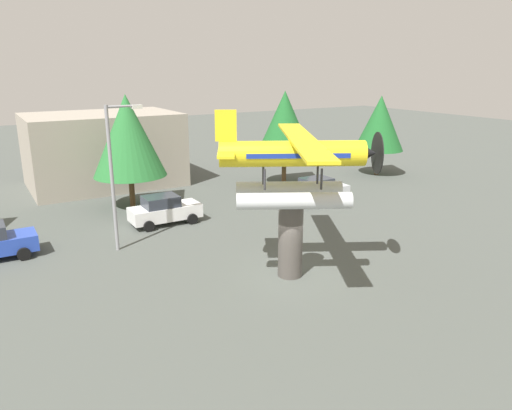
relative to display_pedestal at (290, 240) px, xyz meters
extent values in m
plane|color=#4C514C|center=(0.00, 0.00, -1.73)|extent=(140.00, 140.00, 0.00)
cylinder|color=#4C4742|center=(0.00, 0.00, 0.00)|extent=(1.10, 1.10, 3.45)
cylinder|color=silver|center=(-0.48, -0.88, 2.08)|extent=(4.56, 2.90, 0.70)
cylinder|color=#333338|center=(0.82, -1.01, 2.88)|extent=(0.14, 0.14, 0.90)
cylinder|color=#333338|center=(-1.29, 0.13, 2.88)|extent=(0.14, 0.14, 0.90)
cylinder|color=silver|center=(0.48, 0.88, 2.08)|extent=(4.56, 2.90, 0.70)
cylinder|color=#333338|center=(1.29, -0.13, 2.88)|extent=(0.14, 0.14, 0.90)
cylinder|color=#333338|center=(-0.82, 1.01, 2.88)|extent=(0.14, 0.14, 0.90)
cylinder|color=yellow|center=(0.00, 0.00, 3.88)|extent=(5.98, 3.92, 1.10)
cube|color=#193399|center=(0.18, -0.10, 3.88)|extent=(4.36, 3.07, 0.20)
cone|color=#262628|center=(2.86, -1.55, 3.88)|extent=(1.03, 1.11, 0.88)
cylinder|color=black|center=(3.21, -1.74, 3.88)|extent=(0.89, 1.60, 1.80)
cube|color=yellow|center=(0.35, -0.19, 4.49)|extent=(5.91, 9.67, 0.12)
cube|color=yellow|center=(-2.46, 1.33, 3.98)|extent=(1.95, 2.80, 0.10)
cube|color=yellow|center=(-2.46, 1.33, 5.08)|extent=(0.85, 0.53, 1.30)
cylinder|color=black|center=(-10.18, 8.16, -1.41)|extent=(0.64, 0.22, 0.64)
cylinder|color=black|center=(-10.18, 9.96, -1.41)|extent=(0.64, 0.22, 0.64)
cube|color=white|center=(-2.15, 10.02, -1.01)|extent=(4.20, 1.70, 0.80)
cube|color=#2D333D|center=(-2.40, 10.02, -0.29)|extent=(2.00, 1.56, 0.64)
cylinder|color=black|center=(-0.80, 9.12, -1.41)|extent=(0.64, 0.22, 0.64)
cylinder|color=black|center=(-0.80, 10.92, -1.41)|extent=(0.64, 0.22, 0.64)
cylinder|color=black|center=(-3.50, 9.12, -1.41)|extent=(0.64, 0.22, 0.64)
cylinder|color=black|center=(-3.50, 10.92, -1.41)|extent=(0.64, 0.22, 0.64)
cube|color=silver|center=(8.72, 9.04, -1.01)|extent=(4.20, 1.70, 0.80)
cube|color=#2D333D|center=(8.47, 9.04, -0.29)|extent=(2.00, 1.56, 0.64)
cylinder|color=black|center=(10.07, 8.14, -1.41)|extent=(0.64, 0.22, 0.64)
cylinder|color=black|center=(10.07, 9.94, -1.41)|extent=(0.64, 0.22, 0.64)
cylinder|color=black|center=(7.37, 8.14, -1.41)|extent=(0.64, 0.22, 0.64)
cylinder|color=black|center=(7.37, 9.94, -1.41)|extent=(0.64, 0.22, 0.64)
cylinder|color=gray|center=(-5.85, 7.20, 1.97)|extent=(0.18, 0.18, 7.40)
cylinder|color=gray|center=(-5.05, 7.20, 5.57)|extent=(1.60, 0.12, 0.12)
cube|color=silver|center=(-4.35, 7.20, 5.52)|extent=(0.50, 0.28, 0.20)
cube|color=#9E9384|center=(-2.65, 22.00, 1.09)|extent=(11.24, 7.80, 5.63)
cylinder|color=brown|center=(-2.77, 14.56, -0.64)|extent=(0.36, 0.36, 2.17)
cone|color=#287033|center=(-2.77, 14.56, 3.09)|extent=(4.77, 4.77, 5.30)
cylinder|color=brown|center=(9.67, 14.79, -0.56)|extent=(0.36, 0.36, 2.34)
cone|color=#1E6028|center=(9.67, 14.79, 3.11)|extent=(4.50, 4.50, 5.00)
cylinder|color=brown|center=(18.60, 13.53, -0.64)|extent=(0.36, 0.36, 2.17)
cone|color=#1E6028|center=(18.60, 13.53, 2.75)|extent=(4.15, 4.15, 4.61)
camera|label=1|loc=(-11.77, -16.66, 7.50)|focal=34.01mm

